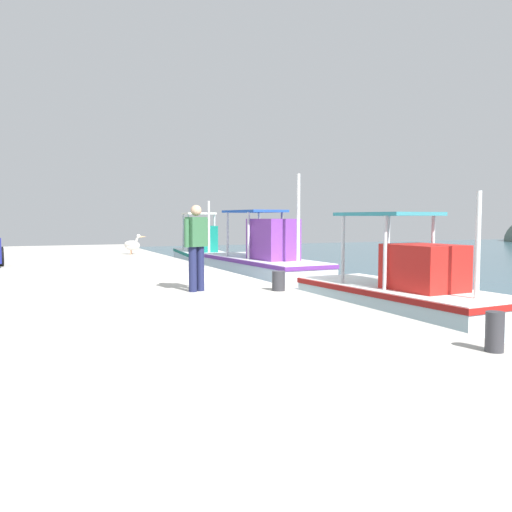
{
  "coord_description": "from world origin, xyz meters",
  "views": [
    {
      "loc": [
        12.78,
        -5.24,
        2.29
      ],
      "look_at": [
        -2.08,
        1.18,
        1.14
      ],
      "focal_mm": 38.19,
      "sensor_mm": 36.0,
      "label": 1
    }
  ],
  "objects_px": {
    "pelican": "(132,245)",
    "fisherman_standing": "(196,244)",
    "mooring_bollard_nearest": "(278,281)",
    "mooring_bollard_second": "(495,332)",
    "fishing_boat_third": "(404,295)",
    "fishing_boat_second": "(263,265)",
    "fishing_boat_nearest": "(201,255)"
  },
  "relations": [
    {
      "from": "fishing_boat_third",
      "to": "mooring_bollard_nearest",
      "type": "xyz_separation_m",
      "value": [
        -0.33,
        -2.9,
        0.4
      ]
    },
    {
      "from": "pelican",
      "to": "fisherman_standing",
      "type": "relative_size",
      "value": 0.53
    },
    {
      "from": "fishing_boat_nearest",
      "to": "mooring_bollard_nearest",
      "type": "height_order",
      "value": "fishing_boat_nearest"
    },
    {
      "from": "fishing_boat_second",
      "to": "pelican",
      "type": "relative_size",
      "value": 6.86
    },
    {
      "from": "mooring_bollard_second",
      "to": "fishing_boat_second",
      "type": "bearing_deg",
      "value": 168.19
    },
    {
      "from": "fishing_boat_third",
      "to": "mooring_bollard_second",
      "type": "xyz_separation_m",
      "value": [
        5.19,
        -2.9,
        0.43
      ]
    },
    {
      "from": "fisherman_standing",
      "to": "mooring_bollard_nearest",
      "type": "bearing_deg",
      "value": 69.7
    },
    {
      "from": "mooring_bollard_nearest",
      "to": "mooring_bollard_second",
      "type": "xyz_separation_m",
      "value": [
        5.52,
        0.0,
        0.02
      ]
    },
    {
      "from": "fishing_boat_nearest",
      "to": "pelican",
      "type": "height_order",
      "value": "fishing_boat_nearest"
    },
    {
      "from": "pelican",
      "to": "fisherman_standing",
      "type": "height_order",
      "value": "fisherman_standing"
    },
    {
      "from": "fishing_boat_second",
      "to": "mooring_bollard_second",
      "type": "relative_size",
      "value": 14.04
    },
    {
      "from": "fishing_boat_second",
      "to": "mooring_bollard_nearest",
      "type": "height_order",
      "value": "fishing_boat_second"
    },
    {
      "from": "fishing_boat_third",
      "to": "mooring_bollard_nearest",
      "type": "distance_m",
      "value": 2.95
    },
    {
      "from": "fishing_boat_second",
      "to": "mooring_bollard_nearest",
      "type": "xyz_separation_m",
      "value": [
        6.25,
        -2.46,
        0.25
      ]
    },
    {
      "from": "mooring_bollard_nearest",
      "to": "fishing_boat_second",
      "type": "bearing_deg",
      "value": 158.51
    },
    {
      "from": "fishing_boat_second",
      "to": "fishing_boat_nearest",
      "type": "bearing_deg",
      "value": 179.97
    },
    {
      "from": "fishing_boat_third",
      "to": "pelican",
      "type": "relative_size",
      "value": 6.05
    },
    {
      "from": "mooring_bollard_nearest",
      "to": "mooring_bollard_second",
      "type": "bearing_deg",
      "value": 0.0
    },
    {
      "from": "fishing_boat_nearest",
      "to": "fishing_boat_second",
      "type": "relative_size",
      "value": 0.81
    },
    {
      "from": "pelican",
      "to": "fisherman_standing",
      "type": "distance_m",
      "value": 11.66
    },
    {
      "from": "mooring_bollard_nearest",
      "to": "mooring_bollard_second",
      "type": "relative_size",
      "value": 0.89
    },
    {
      "from": "pelican",
      "to": "fisherman_standing",
      "type": "xyz_separation_m",
      "value": [
        11.61,
        -0.87,
        0.56
      ]
    },
    {
      "from": "fisherman_standing",
      "to": "mooring_bollard_second",
      "type": "xyz_separation_m",
      "value": [
        6.09,
        1.56,
        -0.73
      ]
    },
    {
      "from": "pelican",
      "to": "mooring_bollard_second",
      "type": "bearing_deg",
      "value": 2.23
    },
    {
      "from": "fishing_boat_second",
      "to": "pelican",
      "type": "distance_m",
      "value": 6.73
    },
    {
      "from": "fisherman_standing",
      "to": "pelican",
      "type": "bearing_deg",
      "value": 175.72
    },
    {
      "from": "fishing_boat_third",
      "to": "fisherman_standing",
      "type": "xyz_separation_m",
      "value": [
        -0.91,
        -4.46,
        1.16
      ]
    },
    {
      "from": "fishing_boat_third",
      "to": "fishing_boat_second",
      "type": "bearing_deg",
      "value": -176.18
    },
    {
      "from": "fishing_boat_nearest",
      "to": "mooring_bollard_second",
      "type": "height_order",
      "value": "fishing_boat_nearest"
    },
    {
      "from": "fisherman_standing",
      "to": "mooring_bollard_nearest",
      "type": "distance_m",
      "value": 1.83
    },
    {
      "from": "fishing_boat_second",
      "to": "fishing_boat_third",
      "type": "height_order",
      "value": "fishing_boat_second"
    },
    {
      "from": "fishing_boat_nearest",
      "to": "pelican",
      "type": "distance_m",
      "value": 3.3
    }
  ]
}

